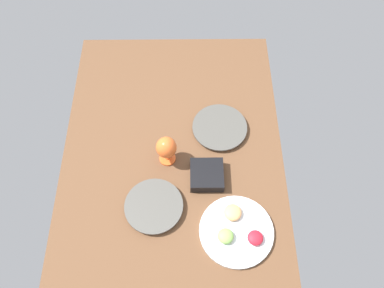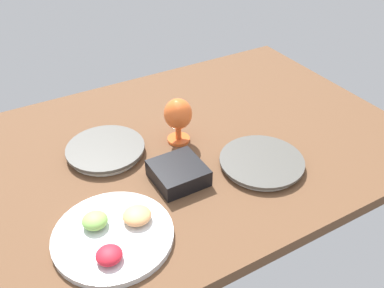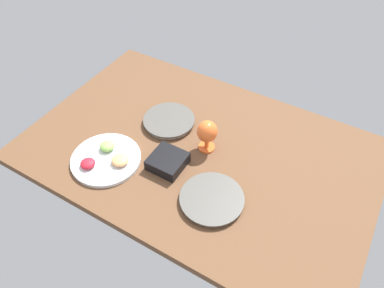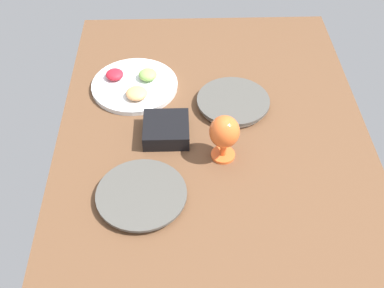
% 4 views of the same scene
% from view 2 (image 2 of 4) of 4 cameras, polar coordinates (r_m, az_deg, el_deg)
% --- Properties ---
extents(ground_plane, '(1.60, 1.04, 0.04)m').
position_cam_2_polar(ground_plane, '(1.43, -2.35, -0.95)').
color(ground_plane, brown).
extents(dinner_plate_left, '(0.26, 0.26, 0.03)m').
position_cam_2_polar(dinner_plate_left, '(1.40, -11.66, -0.81)').
color(dinner_plate_left, silver).
rests_on(dinner_plate_left, ground_plane).
extents(dinner_plate_right, '(0.27, 0.27, 0.02)m').
position_cam_2_polar(dinner_plate_right, '(1.35, 9.44, -2.48)').
color(dinner_plate_right, silver).
rests_on(dinner_plate_right, ground_plane).
extents(fruit_platter, '(0.32, 0.32, 0.05)m').
position_cam_2_polar(fruit_platter, '(1.13, -10.61, -11.93)').
color(fruit_platter, silver).
rests_on(fruit_platter, ground_plane).
extents(hurricane_glass_orange, '(0.09, 0.09, 0.16)m').
position_cam_2_polar(hurricane_glass_orange, '(1.39, -1.91, 3.87)').
color(hurricane_glass_orange, orange).
rests_on(hurricane_glass_orange, ground_plane).
extents(square_bowl_black, '(0.15, 0.15, 0.05)m').
position_cam_2_polar(square_bowl_black, '(1.26, -1.88, -3.85)').
color(square_bowl_black, black).
rests_on(square_bowl_black, ground_plane).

